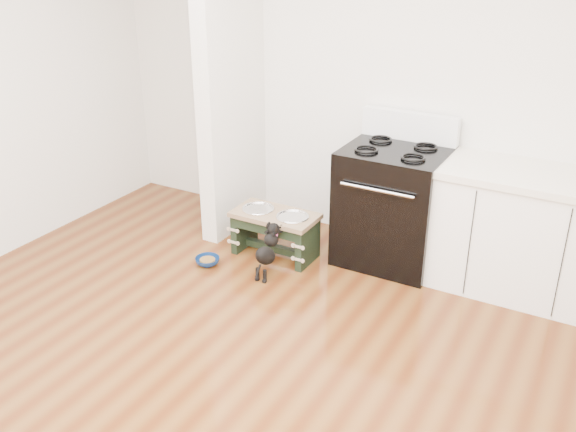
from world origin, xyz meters
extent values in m
plane|color=#4F240E|center=(0.00, 0.00, 0.00)|extent=(5.00, 5.00, 0.00)
plane|color=silver|center=(0.00, 2.50, 1.35)|extent=(5.00, 0.00, 5.00)
cube|color=silver|center=(-1.18, 2.10, 1.35)|extent=(0.15, 0.80, 2.70)
cube|color=black|center=(0.25, 2.15, 0.46)|extent=(0.76, 0.65, 0.92)
cube|color=black|center=(0.25, 1.84, 0.40)|extent=(0.58, 0.02, 0.50)
cylinder|color=silver|center=(0.25, 1.80, 0.72)|extent=(0.56, 0.02, 0.02)
cube|color=white|center=(0.25, 2.43, 1.03)|extent=(0.76, 0.08, 0.22)
torus|color=black|center=(0.07, 2.01, 0.93)|extent=(0.18, 0.18, 0.02)
torus|color=black|center=(0.43, 2.01, 0.93)|extent=(0.18, 0.18, 0.02)
torus|color=black|center=(0.07, 2.29, 0.93)|extent=(0.18, 0.18, 0.02)
torus|color=black|center=(0.43, 2.29, 0.93)|extent=(0.18, 0.18, 0.02)
cube|color=white|center=(1.23, 2.18, 0.43)|extent=(1.20, 0.60, 0.86)
cube|color=silver|center=(1.23, 2.18, 0.89)|extent=(1.24, 0.64, 0.05)
cube|color=black|center=(1.23, 1.92, 0.05)|extent=(1.20, 0.06, 0.10)
cube|color=black|center=(-0.87, 1.77, 0.17)|extent=(0.06, 0.32, 0.33)
cube|color=black|center=(-0.28, 1.77, 0.17)|extent=(0.06, 0.32, 0.33)
cube|color=black|center=(-0.57, 1.62, 0.29)|extent=(0.54, 0.03, 0.08)
cube|color=black|center=(-0.57, 1.77, 0.06)|extent=(0.54, 0.06, 0.06)
cube|color=brown|center=(-0.57, 1.77, 0.35)|extent=(0.67, 0.36, 0.04)
cylinder|color=silver|center=(-0.73, 1.77, 0.35)|extent=(0.23, 0.23, 0.04)
cylinder|color=silver|center=(-0.42, 1.77, 0.35)|extent=(0.23, 0.23, 0.04)
torus|color=silver|center=(-0.73, 1.77, 0.37)|extent=(0.26, 0.26, 0.02)
torus|color=silver|center=(-0.42, 1.77, 0.37)|extent=(0.26, 0.26, 0.02)
cylinder|color=black|center=(-0.49, 1.36, 0.05)|extent=(0.03, 0.03, 0.10)
cylinder|color=black|center=(-0.42, 1.36, 0.05)|extent=(0.03, 0.03, 0.10)
sphere|color=black|center=(-0.49, 1.35, 0.01)|extent=(0.04, 0.04, 0.04)
sphere|color=black|center=(-0.42, 1.35, 0.01)|extent=(0.04, 0.04, 0.04)
ellipsoid|color=black|center=(-0.45, 1.42, 0.18)|extent=(0.12, 0.27, 0.24)
sphere|color=black|center=(-0.45, 1.51, 0.28)|extent=(0.11, 0.11, 0.11)
sphere|color=black|center=(-0.45, 1.54, 0.36)|extent=(0.10, 0.10, 0.10)
sphere|color=black|center=(-0.49, 1.61, 0.36)|extent=(0.03, 0.03, 0.03)
sphere|color=black|center=(-0.42, 1.61, 0.36)|extent=(0.03, 0.03, 0.03)
cylinder|color=black|center=(-0.45, 1.32, 0.11)|extent=(0.02, 0.08, 0.09)
torus|color=#D93F76|center=(-0.45, 1.53, 0.32)|extent=(0.09, 0.06, 0.08)
imported|color=navy|center=(-0.96, 1.37, 0.03)|extent=(0.25, 0.25, 0.06)
cylinder|color=brown|center=(-0.96, 1.37, 0.03)|extent=(0.12, 0.12, 0.02)
camera|label=1|loc=(1.77, -2.19, 2.46)|focal=40.00mm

